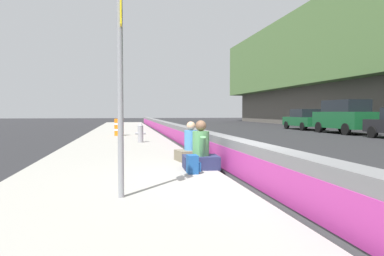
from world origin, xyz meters
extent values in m
plane|color=#232326|center=(0.00, 0.00, 0.00)|extent=(160.00, 160.00, 0.00)
cube|color=gray|center=(0.00, 2.65, 0.07)|extent=(80.00, 4.40, 0.14)
cube|color=slate|center=(0.00, 0.00, 0.42)|extent=(76.00, 0.44, 0.85)
cube|color=#B2338C|center=(0.00, 0.23, 0.38)|extent=(74.48, 0.01, 0.54)
cylinder|color=gray|center=(-1.29, 2.58, 1.94)|extent=(0.09, 0.09, 3.60)
cube|color=yellow|center=(-1.29, 2.56, 2.94)|extent=(0.44, 0.02, 0.36)
cube|color=black|center=(-1.29, 2.55, 2.94)|extent=(0.30, 0.01, 0.10)
cylinder|color=gray|center=(8.69, 1.86, 0.50)|extent=(0.24, 0.24, 0.72)
cone|color=gray|center=(8.69, 1.86, 0.94)|extent=(0.26, 0.26, 0.16)
cylinder|color=gray|center=(8.69, 1.69, 0.54)|extent=(0.10, 0.12, 0.10)
cylinder|color=gray|center=(8.69, 2.03, 0.54)|extent=(0.10, 0.12, 0.10)
cube|color=#23284C|center=(1.21, 0.77, 0.29)|extent=(0.73, 0.85, 0.30)
cylinder|color=#4C8951|center=(1.21, 0.77, 0.73)|extent=(0.39, 0.39, 0.58)
sphere|color=brown|center=(1.21, 0.77, 1.15)|extent=(0.25, 0.25, 0.25)
cylinder|color=#4C8951|center=(1.42, 0.76, 0.67)|extent=(0.30, 0.15, 0.51)
cylinder|color=#4C8951|center=(1.00, 0.78, 0.67)|extent=(0.30, 0.15, 0.51)
cube|color=#706651|center=(2.60, 0.75, 0.28)|extent=(0.78, 0.87, 0.29)
cylinder|color=#427FB7|center=(2.60, 0.75, 0.70)|extent=(0.37, 0.37, 0.54)
sphere|color=tan|center=(2.60, 0.75, 1.09)|extent=(0.24, 0.24, 0.24)
cylinder|color=#427FB7|center=(2.80, 0.79, 0.64)|extent=(0.30, 0.18, 0.48)
cylinder|color=#427FB7|center=(2.40, 0.71, 0.64)|extent=(0.30, 0.18, 0.48)
cube|color=navy|center=(0.61, 1.09, 0.34)|extent=(0.32, 0.22, 0.40)
cube|color=navy|center=(0.61, 0.95, 0.28)|extent=(0.22, 0.06, 0.20)
cylinder|color=orange|center=(13.39, 2.85, 0.61)|extent=(0.52, 0.52, 0.95)
cylinder|color=white|center=(13.39, 2.85, 0.80)|extent=(0.54, 0.54, 0.10)
cylinder|color=white|center=(13.39, 2.85, 0.47)|extent=(0.54, 0.54, 0.10)
cylinder|color=black|center=(10.78, -11.21, 0.33)|extent=(0.66, 0.23, 0.66)
cube|color=#145128|center=(14.76, -12.10, 0.93)|extent=(4.83, 1.99, 1.10)
cube|color=black|center=(14.66, -12.10, 1.88)|extent=(3.13, 1.77, 0.80)
cylinder|color=black|center=(16.28, -11.16, 0.38)|extent=(0.76, 0.23, 0.76)
cylinder|color=black|center=(16.31, -13.00, 0.38)|extent=(0.76, 0.23, 0.76)
cylinder|color=black|center=(13.21, -11.20, 0.38)|extent=(0.76, 0.23, 0.76)
cylinder|color=black|center=(13.24, -13.05, 0.38)|extent=(0.76, 0.23, 0.76)
cube|color=#145128|center=(20.26, -12.13, 0.69)|extent=(4.52, 1.85, 0.72)
cube|color=black|center=(20.16, -12.13, 1.38)|extent=(2.22, 1.64, 0.66)
cylinder|color=black|center=(21.71, -11.28, 0.33)|extent=(0.66, 0.23, 0.66)
cylinder|color=black|center=(21.69, -13.01, 0.33)|extent=(0.66, 0.23, 0.66)
cylinder|color=black|center=(18.83, -11.25, 0.33)|extent=(0.66, 0.23, 0.66)
cylinder|color=black|center=(18.81, -12.98, 0.33)|extent=(0.66, 0.23, 0.66)
camera|label=1|loc=(-6.85, 2.51, 1.47)|focal=33.05mm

